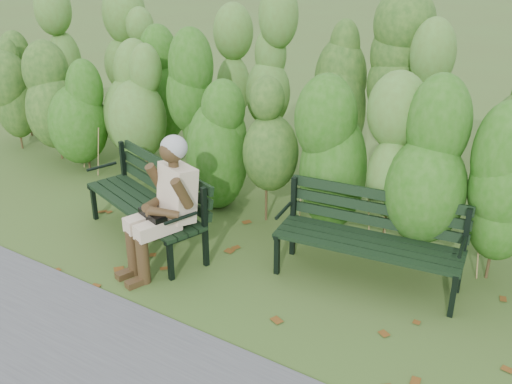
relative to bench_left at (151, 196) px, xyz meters
The scene contains 6 objects.
ground 1.28m from the bench_left, ahead, with size 80.00×80.00×0.00m, color #425423.
hedge_band 2.24m from the bench_left, 56.45° to the left, with size 11.04×1.67×2.42m.
leaf_litter 1.07m from the bench_left, ahead, with size 5.81×2.28×0.01m.
bench_left is the anchor object (origin of this frame).
bench_right 2.35m from the bench_left, 12.59° to the left, with size 1.81×0.80×0.88m.
seated_woman 0.68m from the bench_left, 35.03° to the right, with size 0.63×0.88×1.37m.
Camera 1 is at (2.87, -4.18, 3.25)m, focal length 42.00 mm.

